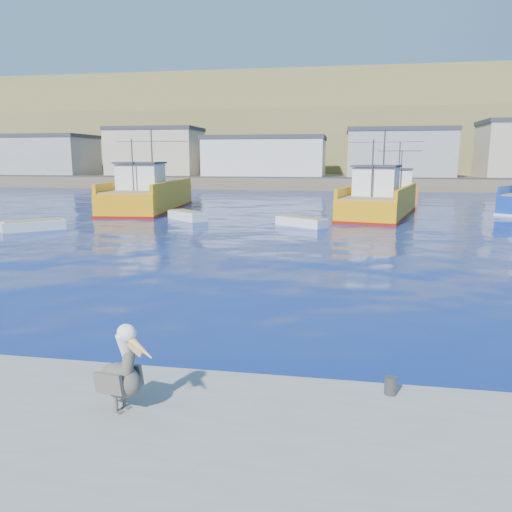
{
  "coord_description": "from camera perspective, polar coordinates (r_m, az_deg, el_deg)",
  "views": [
    {
      "loc": [
        2.14,
        -11.25,
        4.3
      ],
      "look_at": [
        -0.47,
        3.67,
        1.33
      ],
      "focal_mm": 35.0,
      "sensor_mm": 36.0,
      "label": 1
    }
  ],
  "objects": [
    {
      "name": "far_shore",
      "position": [
        120.57,
        9.14,
        13.17
      ],
      "size": [
        200.0,
        81.0,
        24.0
      ],
      "color": "brown",
      "rests_on": "ground"
    },
    {
      "name": "boat_orange",
      "position": [
        53.79,
        15.96,
        7.18
      ],
      "size": [
        4.32,
        8.34,
        6.07
      ],
      "color": "#CE5C18",
      "rests_on": "ground"
    },
    {
      "name": "skiff_extra",
      "position": [
        35.95,
        -7.85,
        4.51
      ],
      "size": [
        3.46,
        3.35,
        0.78
      ],
      "color": "silver",
      "rests_on": "ground"
    },
    {
      "name": "skiff_left",
      "position": [
        33.25,
        -24.1,
        3.12
      ],
      "size": [
        3.44,
        3.37,
        0.78
      ],
      "color": "silver",
      "rests_on": "ground"
    },
    {
      "name": "pelican",
      "position": [
        8.0,
        -15.12,
        -12.85
      ],
      "size": [
        1.12,
        0.7,
        1.41
      ],
      "color": "#595451",
      "rests_on": "dock"
    },
    {
      "name": "dock_bollards",
      "position": [
        8.79,
        -1.09,
        -13.42
      ],
      "size": [
        36.2,
        0.2,
        0.3
      ],
      "color": "#4C4C4C",
      "rests_on": "dock"
    },
    {
      "name": "trawler_yellow_b",
      "position": [
        39.14,
        13.84,
        6.07
      ],
      "size": [
        6.88,
        12.9,
        6.64
      ],
      "color": "orange",
      "rests_on": "ground"
    },
    {
      "name": "skiff_mid",
      "position": [
        32.34,
        5.22,
        3.83
      ],
      "size": [
        3.52,
        2.89,
        0.75
      ],
      "color": "silver",
      "rests_on": "ground"
    },
    {
      "name": "trawler_yellow_a",
      "position": [
        43.52,
        -12.23,
        6.72
      ],
      "size": [
        6.29,
        14.17,
        6.83
      ],
      "color": "orange",
      "rests_on": "ground"
    },
    {
      "name": "ground",
      "position": [
        12.23,
        -0.79,
        -9.48
      ],
      "size": [
        260.0,
        260.0,
        0.0
      ],
      "primitive_type": "plane",
      "color": "navy",
      "rests_on": "ground"
    }
  ]
}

